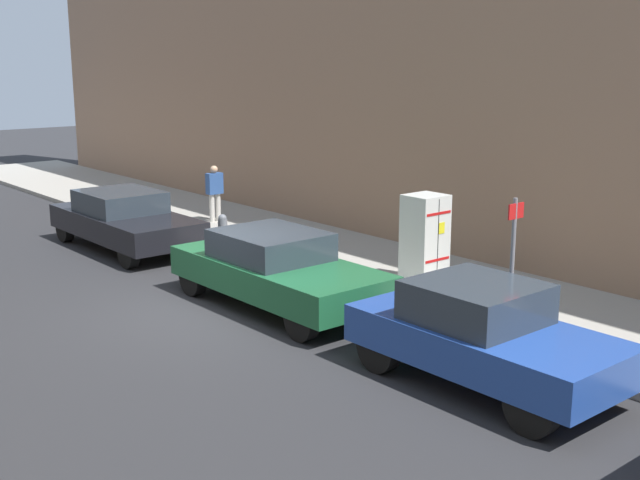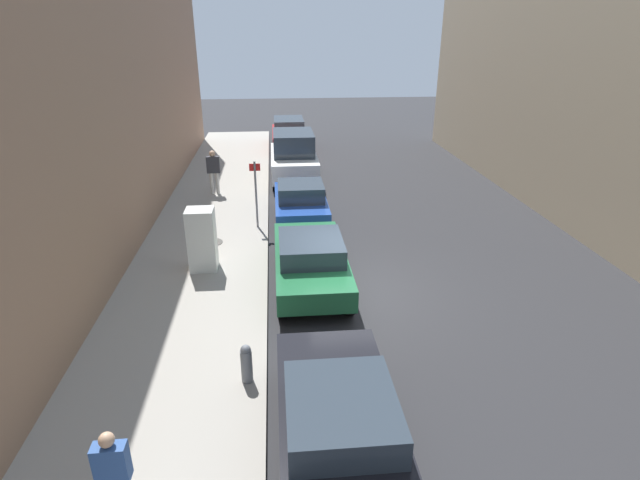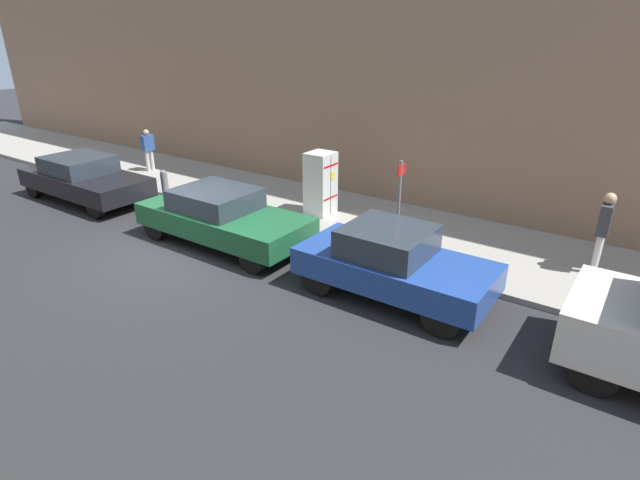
{
  "view_description": "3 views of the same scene",
  "coord_description": "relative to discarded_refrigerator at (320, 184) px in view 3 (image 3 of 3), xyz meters",
  "views": [
    {
      "loc": [
        7.36,
        11.94,
        4.49
      ],
      "look_at": [
        -2.08,
        0.72,
        1.14
      ],
      "focal_mm": 45.0,
      "sensor_mm": 36.0,
      "label": 1
    },
    {
      "loc": [
        -1.99,
        -11.37,
        6.37
      ],
      "look_at": [
        -0.78,
        1.72,
        0.79
      ],
      "focal_mm": 28.0,
      "sensor_mm": 36.0,
      "label": 2
    },
    {
      "loc": [
        6.99,
        9.27,
        5.04
      ],
      "look_at": [
        -0.51,
        4.02,
        1.13
      ],
      "focal_mm": 28.0,
      "sensor_mm": 36.0,
      "label": 3
    }
  ],
  "objects": [
    {
      "name": "discarded_refrigerator",
      "position": [
        0.0,
        0.0,
        0.0
      ],
      "size": [
        0.75,
        0.7,
        1.76
      ],
      "color": "silver",
      "rests_on": "sidewalk_slab"
    },
    {
      "name": "ground_plane",
      "position": [
        4.07,
        -1.54,
        -1.01
      ],
      "size": [
        80.0,
        80.0,
        0.0
      ],
      "primitive_type": "plane",
      "color": "#28282B"
    },
    {
      "name": "parked_sedan_green",
      "position": [
        2.94,
        -0.94,
        -0.29
      ],
      "size": [
        1.86,
        4.53,
        1.39
      ],
      "color": "#1E6038",
      "rests_on": "ground"
    },
    {
      "name": "street_sign_post",
      "position": [
        1.42,
        3.12,
        0.4
      ],
      "size": [
        0.36,
        0.07,
        2.27
      ],
      "color": "slate",
      "rests_on": "sidewalk_slab"
    },
    {
      "name": "parked_sedan_dark",
      "position": [
        2.94,
        -6.97,
        -0.3
      ],
      "size": [
        1.87,
        4.56,
        1.38
      ],
      "color": "black",
      "rests_on": "ground"
    },
    {
      "name": "building_facade_near",
      "position": [
        -3.09,
        -1.54,
        4.32
      ],
      "size": [
        1.82,
        39.6,
        10.67
      ],
      "primitive_type": "cube",
      "color": "#937056",
      "rests_on": "ground"
    },
    {
      "name": "sidewalk_slab",
      "position": [
        -0.2,
        -1.54,
        -0.95
      ],
      "size": [
        3.95,
        44.0,
        0.13
      ],
      "primitive_type": "cube",
      "color": "#9E998E",
      "rests_on": "ground"
    },
    {
      "name": "fire_hydrant",
      "position": [
        1.41,
        -5.04,
        -0.47
      ],
      "size": [
        0.22,
        0.22,
        0.81
      ],
      "color": "slate",
      "rests_on": "sidewalk_slab"
    },
    {
      "name": "pedestrian_standing_near",
      "position": [
        -0.18,
        -7.84,
        -0.02
      ],
      "size": [
        0.44,
        0.22,
        1.52
      ],
      "rotation": [
        0.0,
        0.0,
        4.86
      ],
      "color": "beige",
      "rests_on": "sidewalk_slab"
    },
    {
      "name": "manhole_cover",
      "position": [
        -0.01,
        1.85,
        -0.87
      ],
      "size": [
        0.7,
        0.7,
        0.02
      ],
      "primitive_type": "cylinder",
      "color": "#47443F",
      "rests_on": "sidewalk_slab"
    },
    {
      "name": "parked_hatchback_blue",
      "position": [
        2.94,
        3.8,
        -0.26
      ],
      "size": [
        1.78,
        3.87,
        1.46
      ],
      "color": "#23479E",
      "rests_on": "ground"
    },
    {
      "name": "pedestrian_walking_far",
      "position": [
        -0.4,
        7.02,
        0.17
      ],
      "size": [
        0.52,
        0.24,
        1.79
      ],
      "rotation": [
        0.0,
        0.0,
        3.08
      ],
      "color": "beige",
      "rests_on": "sidewalk_slab"
    }
  ]
}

